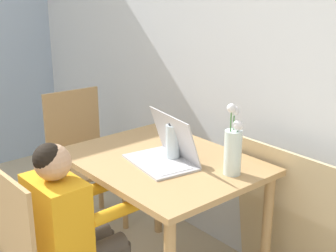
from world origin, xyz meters
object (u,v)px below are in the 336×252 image
chair_spare (82,159)px  water_bottle (173,142)px  laptop (166,151)px  flower_vase (233,147)px  person_seated (71,223)px

chair_spare → water_bottle: (0.89, 0.01, 0.36)m
laptop → flower_vase: size_ratio=1.15×
chair_spare → flower_vase: flower_vase is taller
person_seated → water_bottle: size_ratio=4.86×
flower_vase → water_bottle: 0.32m
person_seated → laptop: size_ratio=2.50×
laptop → water_bottle: size_ratio=1.95×
person_seated → water_bottle: bearing=-89.2°
chair_spare → water_bottle: 0.96m
laptop → water_bottle: 0.06m
person_seated → flower_vase: size_ratio=2.87×
person_seated → flower_vase: bearing=-113.9°
chair_spare → person_seated: (0.90, -0.58, 0.14)m
chair_spare → laptop: 0.95m
laptop → flower_vase: bearing=33.6°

